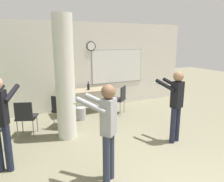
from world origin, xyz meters
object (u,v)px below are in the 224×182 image
object	(u,v)px
chair_table_right	(119,98)
folding_table	(86,91)
person_playing_front	(107,126)
person_watching_back	(0,117)
person_playing_side	(176,101)
chair_near_pillar	(26,116)
chair_table_left	(62,109)
bottle_on_table	(88,87)

from	to	relation	value
chair_table_right	folding_table	bearing A→B (deg)	146.97
person_playing_front	person_watching_back	distance (m)	1.82
folding_table	person_playing_side	xyz separation A→B (m)	(1.09, -2.79, 0.27)
chair_near_pillar	person_playing_side	bearing A→B (deg)	-30.43
chair_table_left	person_playing_front	size ratio (longest dim) A/B	0.54
chair_table_left	person_playing_side	world-z (taller)	person_playing_side
bottle_on_table	chair_near_pillar	xyz separation A→B (m)	(-1.94, -1.03, -0.32)
bottle_on_table	person_playing_side	world-z (taller)	person_playing_side
chair_near_pillar	person_playing_side	size ratio (longest dim) A/B	0.54
chair_near_pillar	person_watching_back	distance (m)	1.48
chair_table_right	person_playing_side	world-z (taller)	person_playing_side
chair_table_right	bottle_on_table	bearing A→B (deg)	145.66
person_playing_side	chair_table_right	bearing A→B (deg)	95.76
chair_near_pillar	bottle_on_table	bearing A→B (deg)	28.07
folding_table	person_playing_side	distance (m)	3.01
bottle_on_table	chair_table_left	bearing A→B (deg)	-140.59
chair_near_pillar	chair_table_left	size ratio (longest dim) A/B	1.00
bottle_on_table	chair_table_right	xyz separation A→B (m)	(0.79, -0.54, -0.32)
person_playing_front	chair_table_left	bearing A→B (deg)	93.10
chair_table_left	person_watching_back	distance (m)	2.07
chair_near_pillar	chair_table_left	distance (m)	0.90
person_playing_front	person_playing_side	size ratio (longest dim) A/B	1.00
chair_table_right	person_playing_front	bearing A→B (deg)	-120.91
folding_table	chair_near_pillar	bearing A→B (deg)	-150.65
person_playing_front	person_watching_back	size ratio (longest dim) A/B	0.96
chair_table_right	person_playing_side	bearing A→B (deg)	-84.24
folding_table	chair_table_left	size ratio (longest dim) A/B	2.06
chair_near_pillar	person_watching_back	size ratio (longest dim) A/B	0.52
chair_near_pillar	person_playing_side	world-z (taller)	person_playing_side
folding_table	bottle_on_table	distance (m)	0.17
folding_table	person_playing_front	bearing A→B (deg)	-103.97
person_playing_side	bottle_on_table	bearing A→B (deg)	110.19
person_playing_front	person_watching_back	world-z (taller)	person_watching_back
person_playing_front	person_watching_back	xyz separation A→B (m)	(-1.49, 1.05, 0.04)
chair_table_right	chair_near_pillar	world-z (taller)	same
bottle_on_table	chair_near_pillar	world-z (taller)	bottle_on_table
folding_table	chair_table_right	distance (m)	1.04
person_watching_back	bottle_on_table	bearing A→B (deg)	44.35
chair_table_left	person_playing_side	bearing A→B (deg)	-42.52
person_playing_front	bottle_on_table	bearing A→B (deg)	74.89
folding_table	bottle_on_table	xyz separation A→B (m)	(0.07, -0.02, 0.15)
chair_near_pillar	person_playing_front	bearing A→B (deg)	-66.72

